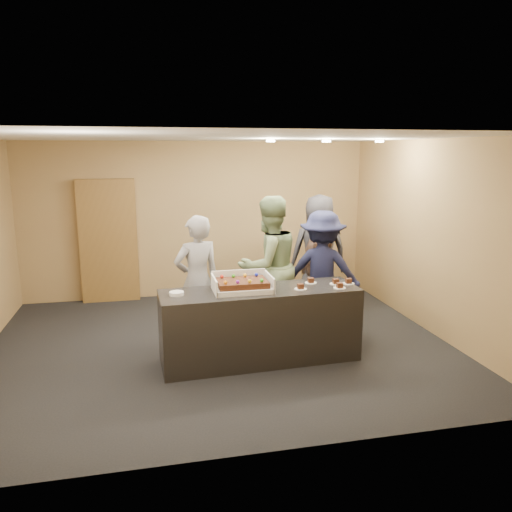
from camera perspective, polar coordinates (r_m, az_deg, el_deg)
The scene contains 17 objects.
room at distance 6.40m, azimuth -4.25°, elevation 1.22°, with size 6.04×6.00×2.70m.
serving_counter at distance 6.14m, azimuth 0.47°, elevation -7.91°, with size 2.40×0.70×0.90m, color black.
storage_cabinet at distance 8.79m, azimuth -16.50°, elevation 1.64°, with size 0.95×0.15×2.08m, color brown.
cake_box at distance 5.97m, azimuth -1.62°, elevation -3.50°, with size 0.69×0.48×0.20m.
sheet_cake at distance 5.94m, azimuth -1.58°, elevation -3.09°, with size 0.59×0.41×0.11m.
plate_stack at distance 5.85m, azimuth -9.06°, elevation -4.25°, with size 0.17×0.17×0.04m, color white.
slice_a at distance 6.04m, azimuth 5.11°, elevation -3.59°, with size 0.15×0.15×0.07m.
slice_b at distance 6.33m, azimuth 6.28°, elevation -2.89°, with size 0.15×0.15×0.07m.
slice_c at distance 6.15m, azimuth 9.54°, elevation -3.44°, with size 0.15×0.15×0.07m.
slice_d at distance 6.32m, azimuth 9.09°, elevation -3.00°, with size 0.15×0.15×0.07m.
slice_e at distance 6.37m, azimuth 10.52°, elevation -2.94°, with size 0.15×0.15×0.07m.
person_server_grey at distance 6.60m, azimuth -6.73°, elevation -2.81°, with size 0.63×0.41×1.73m, color gray.
person_sage_man at distance 6.89m, azimuth 1.49°, elevation -1.18°, with size 0.94×0.74×1.94m, color gray.
person_navy_man at distance 7.12m, azimuth 7.56°, elevation -1.77°, with size 1.11×0.64×1.72m, color #1A1D41.
person_brown_extra at distance 7.78m, azimuth 7.15°, elevation -0.89°, with size 0.96×0.40×1.64m, color brown.
person_dark_suit at distance 8.04m, azimuth 7.16°, elevation 0.37°, with size 0.92×0.60×1.87m, color #2A2A30.
ceiling_spotlights at distance 7.18m, azimuth 8.05°, elevation 12.89°, with size 1.72×0.12×0.03m.
Camera 1 is at (-0.89, -6.23, 2.54)m, focal length 35.00 mm.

